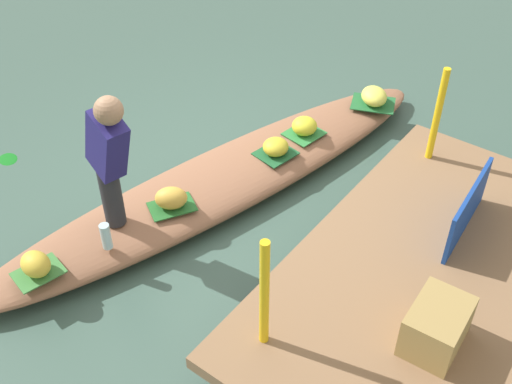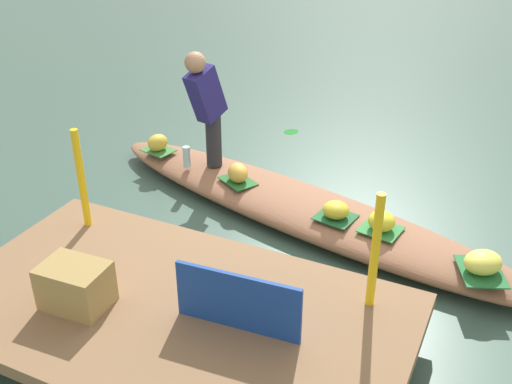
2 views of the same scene
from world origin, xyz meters
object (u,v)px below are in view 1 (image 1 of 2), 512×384
vendor_person (109,155)px  water_bottle (106,236)px  vendor_boat (226,179)px  banana_bunch_2 (36,264)px  banana_bunch_4 (374,96)px  produce_crate (437,326)px  banana_bunch_1 (304,126)px  banana_bunch_0 (171,198)px  market_banner (468,209)px  banana_bunch_3 (276,147)px

vendor_person → water_bottle: 0.63m
vendor_boat → banana_bunch_2: size_ratio=19.54×
banana_bunch_4 → produce_crate: size_ratio=0.69×
banana_bunch_2 → banana_bunch_1: bearing=168.0°
banana_bunch_0 → produce_crate: (0.06, 2.27, 0.17)m
vendor_boat → vendor_person: vendor_person is taller
water_bottle → market_banner: (-1.65, 2.09, 0.21)m
vendor_boat → water_bottle: bearing=9.3°
banana_bunch_1 → market_banner: (0.49, 1.74, 0.23)m
banana_bunch_2 → water_bottle: size_ratio=1.10×
banana_bunch_1 → market_banner: market_banner is taller
banana_bunch_2 → banana_bunch_3: (-2.21, 0.53, -0.02)m
banana_bunch_2 → vendor_person: (-0.70, 0.13, 0.61)m
banana_bunch_2 → banana_bunch_3: size_ratio=1.03×
banana_bunch_0 → banana_bunch_1: bearing=169.5°
vendor_person → banana_bunch_0: bearing=159.6°
banana_bunch_1 → banana_bunch_0: bearing=-10.5°
vendor_boat → banana_bunch_1: bearing=176.3°
banana_bunch_2 → banana_bunch_4: size_ratio=0.80×
vendor_person → banana_bunch_2: bearing=-10.2°
banana_bunch_3 → banana_bunch_1: bearing=175.8°
banana_bunch_0 → market_banner: market_banner is taller
banana_bunch_2 → water_bottle: (-0.49, 0.20, 0.02)m
banana_bunch_0 → vendor_person: vendor_person is taller
banana_bunch_3 → banana_bunch_4: 1.30m
vendor_boat → vendor_person: 1.37m
banana_bunch_3 → market_banner: (0.07, 1.77, 0.24)m
market_banner → produce_crate: (1.09, 0.26, -0.05)m
banana_bunch_4 → banana_bunch_3: bearing=-13.0°
water_bottle → produce_crate: bearing=103.5°
banana_bunch_3 → market_banner: size_ratio=0.28×
banana_bunch_1 → water_bottle: (2.14, -0.36, 0.02)m
banana_bunch_1 → vendor_person: vendor_person is taller
vendor_person → vendor_boat: bearing=170.9°
banana_bunch_3 → water_bottle: 1.75m
banana_bunch_0 → vendor_person: bearing=-20.4°
banana_bunch_0 → vendor_person: (0.41, -0.15, 0.60)m
banana_bunch_1 → produce_crate: 2.55m
vendor_person → produce_crate: vendor_person is taller
banana_bunch_0 → banana_bunch_3: size_ratio=1.11×
banana_bunch_1 → produce_crate: bearing=51.7°
market_banner → banana_bunch_1: bearing=-109.8°
vendor_boat → produce_crate: 2.40m
banana_bunch_4 → vendor_person: 2.92m
banana_bunch_2 → banana_bunch_4: 3.57m
banana_bunch_3 → banana_bunch_4: (-1.27, 0.29, 0.01)m
banana_bunch_0 → banana_bunch_4: (-2.36, 0.54, -0.01)m
vendor_person → water_bottle: bearing=19.5°
banana_bunch_4 → water_bottle: 3.05m
banana_bunch_0 → market_banner: size_ratio=0.31×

